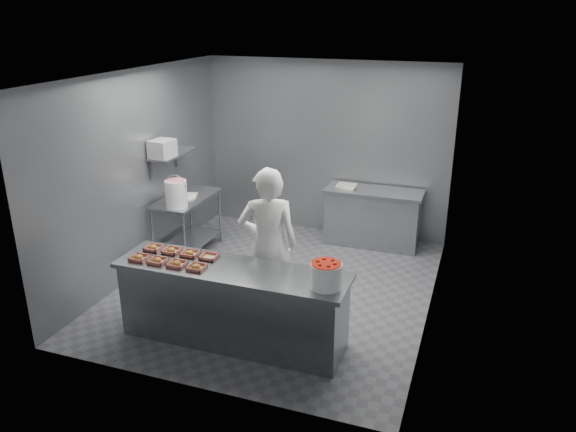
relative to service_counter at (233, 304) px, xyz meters
The scene contains 24 objects.
floor 1.42m from the service_counter, 90.00° to the left, with size 4.50×4.50×0.00m, color #4C4C51.
ceiling 2.71m from the service_counter, 90.00° to the left, with size 4.50×4.50×0.00m, color white.
wall_back 3.72m from the service_counter, 90.00° to the left, with size 4.00×0.04×2.80m, color slate.
wall_left 2.59m from the service_counter, 145.98° to the left, with size 0.04×4.50×2.80m, color slate.
wall_right 2.59m from the service_counter, 34.02° to the left, with size 0.04×4.50×2.80m, color slate.
service_counter is the anchor object (origin of this frame).
prep_table 2.56m from the service_counter, 130.24° to the left, with size 0.60×1.20×0.90m.
back_counter 3.37m from the service_counter, 74.52° to the left, with size 1.50×0.60×0.90m.
wall_shelf 2.88m from the service_counter, 133.03° to the left, with size 0.35×0.90×0.03m, color slate.
tray_0 1.17m from the service_counter, behind, with size 0.19×0.18×0.06m.
tray_1 0.96m from the service_counter, 169.91° to the right, with size 0.19×0.18×0.06m.
tray_2 0.76m from the service_counter, 165.90° to the right, with size 0.19×0.18×0.06m.
tray_3 0.60m from the service_counter, 156.85° to the right, with size 0.19×0.18×0.06m.
tray_4 1.17m from the service_counter, behind, with size 0.19×0.18×0.06m.
tray_5 0.96m from the service_counter, 169.91° to the left, with size 0.19×0.18×0.06m.
tray_6 0.76m from the service_counter, 165.89° to the left, with size 0.19×0.18×0.06m.
tray_7 0.60m from the service_counter, 156.65° to the left, with size 0.19×0.18×0.04m.
worker 0.80m from the service_counter, 72.61° to the left, with size 0.69×0.45×1.89m, color white.
strawberry_tub 1.23m from the service_counter, ahead, with size 0.32×0.32×0.27m.
glaze_bucket 2.30m from the service_counter, 135.32° to the left, with size 0.32×0.30×0.47m.
bucket_lid 2.61m from the service_counter, 130.40° to the left, with size 0.32×0.32×0.03m, color white.
rag 2.68m from the service_counter, 127.89° to the left, with size 0.15×0.13×0.02m, color #CCB28C.
appliance 2.77m from the service_counter, 137.23° to the left, with size 0.29×0.33×0.25m, color gray.
paper_stack 3.32m from the service_counter, 81.86° to the left, with size 0.30×0.22×0.05m, color silver.
Camera 1 is at (2.42, -6.30, 3.54)m, focal length 35.00 mm.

